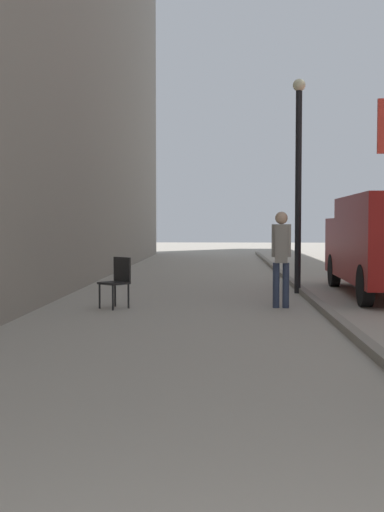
# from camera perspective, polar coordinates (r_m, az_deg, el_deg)

# --- Properties ---
(ground_plane) EXTENTS (80.00, 80.00, 0.00)m
(ground_plane) POSITION_cam_1_polar(r_m,az_deg,el_deg) (13.11, 3.64, -3.96)
(ground_plane) COLOR #A8A093
(kerb_strip) EXTENTS (0.16, 40.00, 0.12)m
(kerb_strip) POSITION_cam_1_polar(r_m,az_deg,el_deg) (13.22, 10.52, -3.68)
(kerb_strip) COLOR gray
(kerb_strip) RESTS_ON ground_plane
(pedestrian_main_foreground) EXTENTS (0.35, 0.23, 1.78)m
(pedestrian_main_foreground) POSITION_cam_1_polar(r_m,az_deg,el_deg) (11.98, 7.92, 0.31)
(pedestrian_main_foreground) COLOR #2D3851
(pedestrian_main_foreground) RESTS_ON ground_plane
(lamp_post) EXTENTS (0.28, 0.28, 4.76)m
(lamp_post) POSITION_cam_1_polar(r_m,az_deg,el_deg) (14.59, 9.43, 7.41)
(lamp_post) COLOR black
(lamp_post) RESTS_ON ground_plane
(cafe_chair_near_window) EXTENTS (0.62, 0.62, 0.94)m
(cafe_chair_near_window) POSITION_cam_1_polar(r_m,az_deg,el_deg) (11.95, -6.62, -2.01)
(cafe_chair_near_window) COLOR black
(cafe_chair_near_window) RESTS_ON ground_plane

